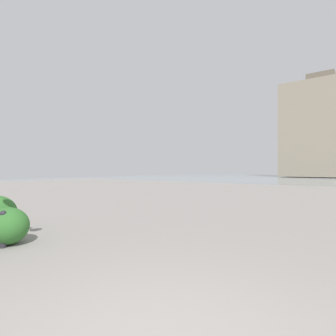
{
  "coord_description": "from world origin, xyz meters",
  "views": [
    {
      "loc": [
        -1.35,
        1.66,
        1.59
      ],
      "look_at": [
        5.85,
        -7.95,
        1.63
      ],
      "focal_mm": 28.14,
      "sensor_mm": 36.0,
      "label": 1
    }
  ],
  "objects": [
    {
      "name": "building_slab",
      "position": [
        6.18,
        -63.46,
        9.95
      ],
      "size": [
        14.51,
        13.04,
        21.96
      ],
      "color": "gray",
      "rests_on": "ground"
    },
    {
      "name": "bollard_near",
      "position": [
        4.49,
        -0.59,
        0.39
      ],
      "size": [
        0.13,
        0.13,
        0.75
      ],
      "color": "#232328",
      "rests_on": "ground"
    },
    {
      "name": "shrub_low",
      "position": [
        4.67,
        -0.74,
        0.39
      ],
      "size": [
        0.91,
        0.82,
        0.78
      ],
      "color": "#2D6628",
      "rests_on": "ground"
    }
  ]
}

